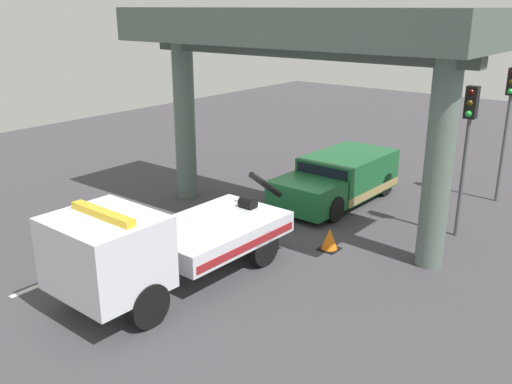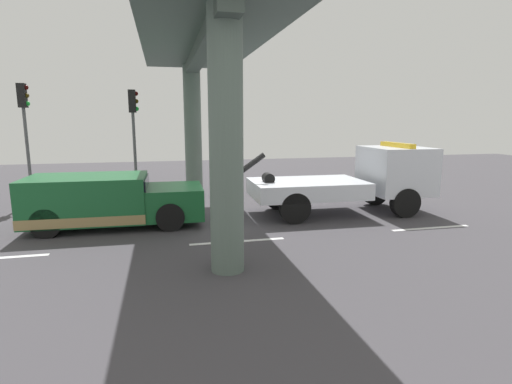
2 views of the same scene
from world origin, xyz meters
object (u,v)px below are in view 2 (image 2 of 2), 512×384
Objects in this scene: tow_truck_white at (359,179)px; towed_van_green at (108,201)px; traffic_light_near at (25,117)px; traffic_light_far at (134,120)px; traffic_cone_orange at (222,199)px.

tow_truck_white is 8.45m from towed_van_green.
traffic_light_near is at bearing 159.57° from tow_truck_white.
towed_van_green is at bearing 179.89° from tow_truck_white.
tow_truck_white is 1.64× the size of traffic_light_far.
tow_truck_white is 1.39× the size of towed_van_green.
traffic_cone_orange is (7.23, -2.43, -3.05)m from traffic_light_near.
traffic_light_near reaches higher than tow_truck_white.
tow_truck_white is at bearing -0.11° from towed_van_green.
towed_van_green is at bearing -52.30° from traffic_light_near.
tow_truck_white is 9.22m from traffic_light_far.
traffic_light_far reaches higher than tow_truck_white.
traffic_cone_orange is at bearing 156.81° from tow_truck_white.
traffic_light_far is at bearing 142.98° from traffic_cone_orange.
traffic_light_near reaches higher than traffic_light_far.
tow_truck_white is 1.57× the size of traffic_light_near.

